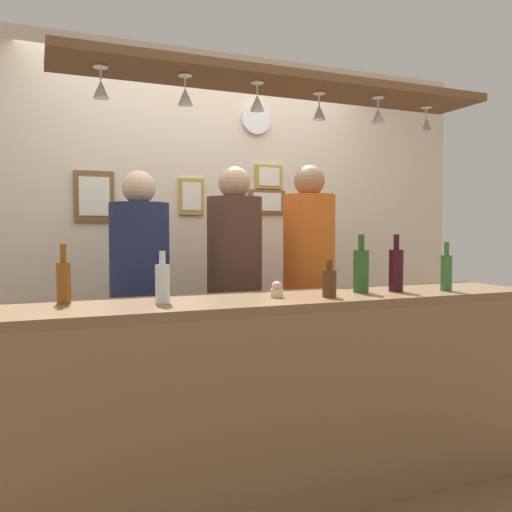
{
  "coord_description": "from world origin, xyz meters",
  "views": [
    {
      "loc": [
        -1.15,
        -2.66,
        1.29
      ],
      "look_at": [
        0.0,
        0.1,
        1.15
      ],
      "focal_mm": 37.36,
      "sensor_mm": 36.0,
      "label": 1
    }
  ],
  "objects_px": {
    "bottle_wine_dark_red": "(396,269)",
    "bottle_beer_amber_tall": "(64,281)",
    "cupcake": "(277,290)",
    "bottle_soda_clear": "(163,283)",
    "picture_frame_lower_pair": "(267,202)",
    "bottle_beer_brown_stubby": "(329,282)",
    "wall_clock": "(256,120)",
    "bottle_beer_green_import": "(446,271)",
    "person_right_orange_shirt": "(309,270)",
    "picture_frame_caricature": "(94,196)",
    "bottle_champagne_green": "(361,270)",
    "picture_frame_crest": "(191,197)",
    "person_middle_brown_shirt": "(234,275)",
    "picture_frame_upper_small": "(269,177)",
    "person_left_navy_shirt": "(140,284)"
  },
  "relations": [
    {
      "from": "cupcake",
      "to": "bottle_wine_dark_red",
      "type": "bearing_deg",
      "value": -0.45
    },
    {
      "from": "bottle_wine_dark_red",
      "to": "bottle_beer_amber_tall",
      "type": "bearing_deg",
      "value": 173.92
    },
    {
      "from": "bottle_champagne_green",
      "to": "bottle_beer_brown_stubby",
      "type": "xyz_separation_m",
      "value": [
        -0.25,
        -0.11,
        -0.05
      ]
    },
    {
      "from": "bottle_beer_brown_stubby",
      "to": "picture_frame_crest",
      "type": "relative_size",
      "value": 0.69
    },
    {
      "from": "bottle_beer_amber_tall",
      "to": "bottle_wine_dark_red",
      "type": "bearing_deg",
      "value": -6.08
    },
    {
      "from": "cupcake",
      "to": "bottle_soda_clear",
      "type": "bearing_deg",
      "value": -179.76
    },
    {
      "from": "person_left_navy_shirt",
      "to": "bottle_soda_clear",
      "type": "distance_m",
      "value": 0.8
    },
    {
      "from": "bottle_beer_amber_tall",
      "to": "picture_frame_caricature",
      "type": "height_order",
      "value": "picture_frame_caricature"
    },
    {
      "from": "bottle_champagne_green",
      "to": "bottle_soda_clear",
      "type": "height_order",
      "value": "bottle_champagne_green"
    },
    {
      "from": "person_left_navy_shirt",
      "to": "bottle_beer_brown_stubby",
      "type": "xyz_separation_m",
      "value": [
        0.74,
        -0.87,
        0.06
      ]
    },
    {
      "from": "cupcake",
      "to": "wall_clock",
      "type": "bearing_deg",
      "value": 71.03
    },
    {
      "from": "picture_frame_caricature",
      "to": "bottle_wine_dark_red",
      "type": "bearing_deg",
      "value": -46.23
    },
    {
      "from": "person_middle_brown_shirt",
      "to": "picture_frame_crest",
      "type": "distance_m",
      "value": 0.83
    },
    {
      "from": "person_middle_brown_shirt",
      "to": "bottle_beer_amber_tall",
      "type": "relative_size",
      "value": 6.51
    },
    {
      "from": "picture_frame_crest",
      "to": "picture_frame_lower_pair",
      "type": "xyz_separation_m",
      "value": [
        0.59,
        0.0,
        -0.03
      ]
    },
    {
      "from": "person_middle_brown_shirt",
      "to": "cupcake",
      "type": "height_order",
      "value": "person_middle_brown_shirt"
    },
    {
      "from": "picture_frame_crest",
      "to": "picture_frame_upper_small",
      "type": "bearing_deg",
      "value": 0.0
    },
    {
      "from": "bottle_champagne_green",
      "to": "person_left_navy_shirt",
      "type": "bearing_deg",
      "value": 142.4
    },
    {
      "from": "picture_frame_upper_small",
      "to": "picture_frame_lower_pair",
      "type": "relative_size",
      "value": 0.73
    },
    {
      "from": "bottle_champagne_green",
      "to": "picture_frame_upper_small",
      "type": "relative_size",
      "value": 1.36
    },
    {
      "from": "bottle_beer_amber_tall",
      "to": "person_middle_brown_shirt",
      "type": "bearing_deg",
      "value": 31.17
    },
    {
      "from": "bottle_wine_dark_red",
      "to": "bottle_beer_green_import",
      "type": "xyz_separation_m",
      "value": [
        0.27,
        -0.08,
        -0.01
      ]
    },
    {
      "from": "bottle_wine_dark_red",
      "to": "cupcake",
      "type": "bearing_deg",
      "value": 179.55
    },
    {
      "from": "picture_frame_lower_pair",
      "to": "cupcake",
      "type": "bearing_deg",
      "value": -112.11
    },
    {
      "from": "picture_frame_upper_small",
      "to": "picture_frame_lower_pair",
      "type": "height_order",
      "value": "picture_frame_upper_small"
    },
    {
      "from": "picture_frame_caricature",
      "to": "picture_frame_crest",
      "type": "bearing_deg",
      "value": 0.0
    },
    {
      "from": "person_middle_brown_shirt",
      "to": "bottle_champagne_green",
      "type": "distance_m",
      "value": 0.87
    },
    {
      "from": "bottle_champagne_green",
      "to": "bottle_wine_dark_red",
      "type": "distance_m",
      "value": 0.2
    },
    {
      "from": "person_middle_brown_shirt",
      "to": "picture_frame_caricature",
      "type": "xyz_separation_m",
      "value": [
        -0.76,
        0.64,
        0.51
      ]
    },
    {
      "from": "person_left_navy_shirt",
      "to": "picture_frame_crest",
      "type": "distance_m",
      "value": 0.98
    },
    {
      "from": "bottle_beer_amber_tall",
      "to": "picture_frame_lower_pair",
      "type": "relative_size",
      "value": 0.87
    },
    {
      "from": "person_right_orange_shirt",
      "to": "bottle_beer_brown_stubby",
      "type": "relative_size",
      "value": 9.58
    },
    {
      "from": "bottle_soda_clear",
      "to": "picture_frame_crest",
      "type": "xyz_separation_m",
      "value": [
        0.54,
        1.43,
        0.47
      ]
    },
    {
      "from": "person_right_orange_shirt",
      "to": "picture_frame_crest",
      "type": "relative_size",
      "value": 6.63
    },
    {
      "from": "bottle_soda_clear",
      "to": "picture_frame_lower_pair",
      "type": "xyz_separation_m",
      "value": [
        1.13,
        1.43,
        0.45
      ]
    },
    {
      "from": "bottle_beer_brown_stubby",
      "to": "picture_frame_caricature",
      "type": "bearing_deg",
      "value": 121.45
    },
    {
      "from": "picture_frame_lower_pair",
      "to": "bottle_wine_dark_red",
      "type": "bearing_deg",
      "value": -85.72
    },
    {
      "from": "person_left_navy_shirt",
      "to": "person_middle_brown_shirt",
      "type": "bearing_deg",
      "value": 0.0
    },
    {
      "from": "person_left_navy_shirt",
      "to": "bottle_beer_green_import",
      "type": "height_order",
      "value": "person_left_navy_shirt"
    },
    {
      "from": "person_right_orange_shirt",
      "to": "bottle_champagne_green",
      "type": "height_order",
      "value": "person_right_orange_shirt"
    },
    {
      "from": "bottle_beer_brown_stubby",
      "to": "wall_clock",
      "type": "bearing_deg",
      "value": 80.57
    },
    {
      "from": "picture_frame_crest",
      "to": "wall_clock",
      "type": "xyz_separation_m",
      "value": [
        0.5,
        -0.01,
        0.59
      ]
    },
    {
      "from": "bottle_beer_amber_tall",
      "to": "bottle_beer_brown_stubby",
      "type": "bearing_deg",
      "value": -12.0
    },
    {
      "from": "person_left_navy_shirt",
      "to": "cupcake",
      "type": "bearing_deg",
      "value": -57.45
    },
    {
      "from": "bottle_beer_amber_tall",
      "to": "picture_frame_caricature",
      "type": "xyz_separation_m",
      "value": [
        0.26,
        1.26,
        0.45
      ]
    },
    {
      "from": "picture_frame_crest",
      "to": "bottle_beer_green_import",
      "type": "bearing_deg",
      "value": -57.36
    },
    {
      "from": "bottle_beer_brown_stubby",
      "to": "wall_clock",
      "type": "distance_m",
      "value": 1.87
    },
    {
      "from": "cupcake",
      "to": "wall_clock",
      "type": "relative_size",
      "value": 0.35
    },
    {
      "from": "person_right_orange_shirt",
      "to": "bottle_beer_green_import",
      "type": "height_order",
      "value": "person_right_orange_shirt"
    },
    {
      "from": "person_right_orange_shirt",
      "to": "bottle_wine_dark_red",
      "type": "bearing_deg",
      "value": -83.69
    }
  ]
}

